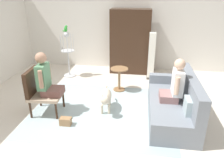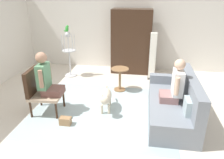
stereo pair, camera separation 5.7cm
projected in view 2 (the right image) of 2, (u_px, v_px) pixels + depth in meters
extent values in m
plane|color=beige|center=(104.00, 109.00, 4.81)|extent=(7.38, 7.38, 0.00)
cube|color=silver|center=(121.00, 29.00, 6.95)|extent=(6.75, 0.12, 2.51)
cube|color=#9EB2B7|center=(102.00, 110.00, 4.74)|extent=(2.99, 2.52, 0.01)
cube|color=slate|center=(171.00, 109.00, 4.36)|extent=(0.87, 1.88, 0.42)
cube|color=slate|center=(191.00, 90.00, 4.14)|extent=(0.19, 1.87, 0.48)
cube|color=slate|center=(169.00, 79.00, 5.02)|extent=(0.86, 0.19, 0.20)
cube|color=#9EB2B7|center=(188.00, 106.00, 3.77)|extent=(0.10, 0.32, 0.28)
cylinder|color=#382316|center=(64.00, 99.00, 4.84)|extent=(0.04, 0.04, 0.37)
cylinder|color=#382316|center=(56.00, 111.00, 4.38)|extent=(0.04, 0.04, 0.37)
cylinder|color=#382316|center=(41.00, 98.00, 4.88)|extent=(0.04, 0.04, 0.37)
cylinder|color=#382316|center=(31.00, 109.00, 4.42)|extent=(0.04, 0.04, 0.37)
cube|color=tan|center=(47.00, 95.00, 4.55)|extent=(0.67, 0.64, 0.06)
cube|color=#382316|center=(32.00, 81.00, 4.46)|extent=(0.12, 0.60, 0.53)
cube|color=#8B6363|center=(168.00, 97.00, 4.27)|extent=(0.35, 0.39, 0.14)
cube|color=white|center=(178.00, 83.00, 4.13)|extent=(0.18, 0.39, 0.48)
sphere|color=#DDB293|center=(180.00, 64.00, 3.99)|extent=(0.20, 0.20, 0.20)
cylinder|color=#DDB293|center=(177.00, 86.00, 3.91)|extent=(0.08, 0.08, 0.34)
cylinder|color=#DDB293|center=(174.00, 77.00, 4.34)|extent=(0.08, 0.08, 0.34)
cube|color=brown|center=(53.00, 91.00, 4.50)|extent=(0.42, 0.39, 0.14)
cube|color=#598C66|center=(43.00, 76.00, 4.39)|extent=(0.20, 0.37, 0.51)
sphere|color=#A57A60|center=(41.00, 58.00, 4.24)|extent=(0.22, 0.22, 0.22)
cylinder|color=#A57A60|center=(49.00, 71.00, 4.58)|extent=(0.08, 0.08, 0.36)
cylinder|color=#A57A60|center=(41.00, 79.00, 4.17)|extent=(0.08, 0.08, 0.36)
cylinder|color=olive|center=(120.00, 69.00, 5.48)|extent=(0.45, 0.45, 0.02)
cylinder|color=olive|center=(120.00, 80.00, 5.59)|extent=(0.06, 0.06, 0.57)
cylinder|color=olive|center=(120.00, 89.00, 5.69)|extent=(0.30, 0.30, 0.03)
ellipsoid|color=beige|center=(106.00, 96.00, 4.68)|extent=(0.31, 0.59, 0.24)
sphere|color=beige|center=(105.00, 100.00, 4.34)|extent=(0.19, 0.19, 0.19)
cone|color=beige|center=(107.00, 96.00, 4.30)|extent=(0.06, 0.06, 0.06)
cone|color=beige|center=(102.00, 96.00, 4.30)|extent=(0.06, 0.06, 0.06)
cylinder|color=beige|center=(107.00, 87.00, 5.00)|extent=(0.06, 0.18, 0.10)
cylinder|color=beige|center=(109.00, 109.00, 4.58)|extent=(0.06, 0.06, 0.20)
cylinder|color=beige|center=(102.00, 109.00, 4.58)|extent=(0.06, 0.06, 0.20)
cylinder|color=beige|center=(110.00, 100.00, 4.95)|extent=(0.06, 0.06, 0.20)
cylinder|color=beige|center=(103.00, 100.00, 4.95)|extent=(0.06, 0.06, 0.20)
cylinder|color=silver|center=(71.00, 75.00, 6.65)|extent=(0.36, 0.36, 0.03)
cylinder|color=silver|center=(70.00, 63.00, 6.51)|extent=(0.04, 0.04, 0.77)
cylinder|color=silver|center=(69.00, 51.00, 6.36)|extent=(0.40, 0.40, 0.02)
cylinder|color=silver|center=(75.00, 43.00, 6.24)|extent=(0.01, 0.01, 0.46)
cylinder|color=silver|center=(75.00, 42.00, 6.34)|extent=(0.01, 0.01, 0.46)
cylinder|color=silver|center=(72.00, 41.00, 6.42)|extent=(0.01, 0.01, 0.46)
cylinder|color=silver|center=(69.00, 41.00, 6.44)|extent=(0.01, 0.01, 0.46)
cylinder|color=silver|center=(65.00, 41.00, 6.39)|extent=(0.01, 0.01, 0.46)
cylinder|color=silver|center=(62.00, 42.00, 6.29)|extent=(0.01, 0.01, 0.46)
cylinder|color=silver|center=(62.00, 43.00, 6.19)|extent=(0.01, 0.01, 0.46)
cylinder|color=silver|center=(64.00, 44.00, 6.11)|extent=(0.01, 0.01, 0.46)
cylinder|color=silver|center=(68.00, 44.00, 6.09)|extent=(0.01, 0.01, 0.46)
cylinder|color=silver|center=(72.00, 44.00, 6.14)|extent=(0.01, 0.01, 0.46)
sphere|color=silver|center=(68.00, 35.00, 6.18)|extent=(0.16, 0.16, 0.16)
ellipsoid|color=green|center=(67.00, 29.00, 6.12)|extent=(0.09, 0.10, 0.15)
sphere|color=green|center=(67.00, 26.00, 6.09)|extent=(0.07, 0.07, 0.07)
cone|color=#D8BF4C|center=(69.00, 26.00, 6.09)|extent=(0.03, 0.02, 0.02)
ellipsoid|color=green|center=(66.00, 31.00, 6.15)|extent=(0.12, 0.03, 0.04)
cube|color=#4C4742|center=(151.00, 78.00, 6.42)|extent=(0.20, 0.20, 0.06)
cube|color=white|center=(153.00, 56.00, 6.16)|extent=(0.18, 0.18, 1.28)
cube|color=#382316|center=(131.00, 42.00, 6.63)|extent=(1.19, 0.56, 1.92)
cube|color=#99724C|center=(65.00, 121.00, 4.22)|extent=(0.22, 0.14, 0.15)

